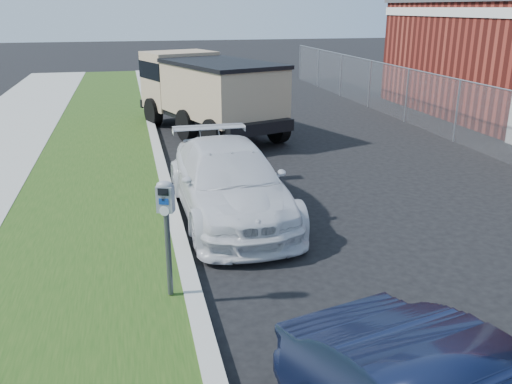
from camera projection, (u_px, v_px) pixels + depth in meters
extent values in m
plane|color=black|center=(360.00, 268.00, 8.24)|extent=(120.00, 120.00, 0.00)
cube|color=gray|center=(176.00, 229.00, 9.50)|extent=(0.25, 50.00, 0.15)
cube|color=#1C3F11|center=(82.00, 238.00, 9.15)|extent=(3.00, 50.00, 0.13)
plane|color=slate|center=(457.00, 111.00, 15.69)|extent=(0.00, 30.00, 30.00)
cylinder|color=gray|center=(461.00, 80.00, 15.40)|extent=(0.04, 30.00, 0.04)
cylinder|color=gray|center=(457.00, 111.00, 15.69)|extent=(0.06, 0.06, 1.80)
cylinder|color=gray|center=(407.00, 96.00, 18.46)|extent=(0.06, 0.06, 1.80)
cylinder|color=gray|center=(370.00, 84.00, 21.22)|extent=(0.06, 0.06, 1.80)
cylinder|color=gray|center=(341.00, 75.00, 23.98)|extent=(0.06, 0.06, 1.80)
cylinder|color=gray|center=(318.00, 68.00, 26.75)|extent=(0.06, 0.06, 1.80)
cylinder|color=gray|center=(300.00, 62.00, 29.51)|extent=(0.06, 0.06, 1.80)
cube|color=silver|center=(493.00, 13.00, 16.06)|extent=(0.06, 14.00, 0.30)
cylinder|color=#3F4247|center=(169.00, 254.00, 7.02)|extent=(0.10, 0.10, 1.15)
cube|color=slate|center=(165.00, 199.00, 6.77)|extent=(0.24, 0.20, 0.34)
ellipsoid|color=slate|center=(165.00, 186.00, 6.72)|extent=(0.25, 0.21, 0.13)
cube|color=black|center=(163.00, 192.00, 6.67)|extent=(0.13, 0.06, 0.09)
cube|color=navy|center=(164.00, 202.00, 6.71)|extent=(0.12, 0.05, 0.08)
cylinder|color=silver|center=(164.00, 211.00, 6.75)|extent=(0.12, 0.05, 0.13)
cube|color=#3F4247|center=(164.00, 199.00, 6.70)|extent=(0.05, 0.02, 0.06)
imported|color=silver|center=(230.00, 182.00, 10.10)|extent=(2.00, 4.69, 1.35)
cube|color=black|center=(211.00, 112.00, 16.81)|extent=(3.91, 6.27, 0.32)
cube|color=#978061|center=(180.00, 80.00, 18.26)|extent=(2.61, 2.30, 1.85)
cube|color=black|center=(180.00, 69.00, 18.14)|extent=(2.64, 2.33, 0.56)
cube|color=#978061|center=(222.00, 90.00, 15.97)|extent=(3.40, 4.41, 1.48)
cube|color=black|center=(221.00, 64.00, 15.72)|extent=(3.52, 4.53, 0.11)
cube|color=black|center=(171.00, 101.00, 19.23)|extent=(2.14, 0.88, 0.28)
cylinder|color=black|center=(153.00, 112.00, 17.95)|extent=(0.59, 0.97, 0.93)
cylinder|color=black|center=(210.00, 106.00, 19.04)|extent=(0.59, 0.97, 0.93)
cylinder|color=black|center=(186.00, 125.00, 15.96)|extent=(0.59, 0.97, 0.93)
cylinder|color=black|center=(248.00, 118.00, 17.05)|extent=(0.59, 0.97, 0.93)
cylinder|color=black|center=(214.00, 136.00, 14.63)|extent=(0.59, 0.97, 0.93)
cylinder|color=black|center=(278.00, 127.00, 15.73)|extent=(0.59, 0.97, 0.93)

